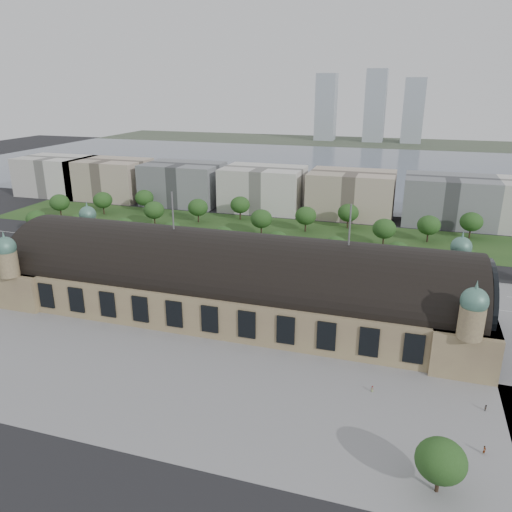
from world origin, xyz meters
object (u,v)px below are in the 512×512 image
(parked_car_6, at_px, (173,275))
(pedestrian_2, at_px, (486,408))
(parked_car_3, at_px, (95,265))
(bus_east, at_px, (370,283))
(traffic_car_1, at_px, (99,242))
(bus_mid, at_px, (239,274))
(parked_car_2, at_px, (140,268))
(parked_car_5, at_px, (130,269))
(traffic_car_5, at_px, (348,268))
(traffic_car_4, at_px, (291,280))
(pedestrian_0, at_px, (372,389))
(petrol_station, at_px, (173,232))
(parked_car_4, at_px, (152,270))
(parked_car_0, at_px, (122,264))
(traffic_car_0, at_px, (41,246))
(pedestrian_4, at_px, (464,463))
(traffic_car_3, at_px, (214,260))
(bus_west, at_px, (209,271))
(pedestrian_1, at_px, (484,450))
(parked_car_1, at_px, (87,265))

(parked_car_6, bearing_deg, pedestrian_2, 35.59)
(parked_car_3, height_order, bus_east, bus_east)
(traffic_car_1, distance_m, bus_mid, 78.04)
(parked_car_2, relative_size, pedestrian_2, 2.86)
(parked_car_5, distance_m, bus_east, 91.34)
(traffic_car_1, height_order, traffic_car_5, traffic_car_5)
(bus_mid, bearing_deg, traffic_car_4, -85.22)
(parked_car_3, height_order, pedestrian_0, pedestrian_0)
(petrol_station, xyz_separation_m, pedestrian_2, (124.99, -97.47, -2.18))
(traffic_car_5, relative_size, parked_car_6, 0.83)
(petrol_station, distance_m, parked_car_4, 44.27)
(traffic_car_1, height_order, parked_car_0, parked_car_0)
(traffic_car_0, relative_size, parked_car_6, 0.89)
(parked_car_0, relative_size, parked_car_2, 1.08)
(pedestrian_4, bearing_deg, parked_car_6, -64.87)
(pedestrian_2, bearing_deg, traffic_car_3, 22.00)
(parked_car_0, bearing_deg, pedestrian_2, 26.39)
(traffic_car_4, xyz_separation_m, parked_car_4, (-53.70, -5.93, -0.04))
(parked_car_6, relative_size, pedestrian_0, 3.13)
(pedestrian_4, bearing_deg, petrol_station, -72.56)
(pedestrian_4, bearing_deg, parked_car_4, -62.94)
(petrol_station, distance_m, pedestrian_2, 158.52)
(traffic_car_0, bearing_deg, traffic_car_3, 87.99)
(traffic_car_0, height_order, traffic_car_1, traffic_car_0)
(traffic_car_3, xyz_separation_m, parked_car_0, (-33.26, -15.33, -0.02))
(traffic_car_0, xyz_separation_m, traffic_car_1, (20.80, 13.35, -0.11))
(parked_car_6, distance_m, bus_east, 73.03)
(traffic_car_0, height_order, bus_mid, bus_mid)
(parked_car_4, height_order, parked_car_6, parked_car_4)
(traffic_car_4, xyz_separation_m, pedestrian_4, (53.22, -80.75, 0.21))
(pedestrian_2, bearing_deg, pedestrian_4, 132.76)
(traffic_car_0, distance_m, pedestrian_0, 164.30)
(traffic_car_1, relative_size, traffic_car_4, 0.85)
(traffic_car_4, bearing_deg, pedestrian_0, 31.31)
(traffic_car_4, height_order, parked_car_4, traffic_car_4)
(traffic_car_0, height_order, parked_car_5, parked_car_5)
(parked_car_4, bearing_deg, pedestrian_2, 40.41)
(traffic_car_5, relative_size, parked_car_3, 0.94)
(petrol_station, relative_size, parked_car_5, 2.40)
(parked_car_0, bearing_deg, bus_east, 54.68)
(parked_car_5, height_order, parked_car_6, parked_car_5)
(bus_west, xyz_separation_m, pedestrian_1, (89.03, -74.23, -0.54))
(parked_car_1, distance_m, pedestrian_4, 153.75)
(parked_car_0, bearing_deg, traffic_car_3, 75.27)
(traffic_car_1, bearing_deg, parked_car_3, -155.17)
(parked_car_4, height_order, pedestrian_0, pedestrian_0)
(parked_car_6, xyz_separation_m, bus_west, (12.34, 6.00, 0.81))
(parked_car_2, xyz_separation_m, bus_west, (28.16, 3.07, 0.88))
(pedestrian_1, bearing_deg, parked_car_4, 96.33)
(bus_west, bearing_deg, pedestrian_2, -127.09)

